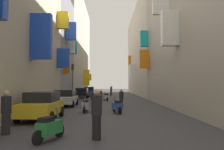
# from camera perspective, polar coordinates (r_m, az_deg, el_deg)

# --- Properties ---
(ground_plane) EXTENTS (140.00, 140.00, 0.00)m
(ground_plane) POSITION_cam_1_polar(r_m,az_deg,el_deg) (32.21, -0.83, -5.71)
(ground_plane) COLOR #38383D
(building_left_mid_b) EXTENTS (7.26, 9.43, 12.97)m
(building_left_mid_b) POSITION_cam_1_polar(r_m,az_deg,el_deg) (31.24, -15.73, 6.20)
(building_left_mid_b) COLOR gray
(building_left_mid_b) RESTS_ON ground
(building_left_mid_c) EXTENTS (7.18, 27.59, 18.80)m
(building_left_mid_c) POSITION_cam_1_polar(r_m,az_deg,el_deg) (49.59, -10.11, 6.44)
(building_left_mid_c) COLOR #B2A899
(building_left_mid_c) RESTS_ON ground
(building_right_mid_a) EXTENTS (7.17, 3.34, 14.79)m
(building_right_mid_a) POSITION_cam_1_polar(r_m,az_deg,el_deg) (31.13, 14.16, 7.89)
(building_right_mid_a) COLOR #9E9384
(building_right_mid_a) RESTS_ON ground
(building_right_mid_b) EXTENTS (6.79, 30.86, 16.52)m
(building_right_mid_b) POSITION_cam_1_polar(r_m,az_deg,el_deg) (47.80, 8.90, 5.38)
(building_right_mid_b) COLOR #BCB29E
(building_right_mid_b) RESTS_ON ground
(parked_car_black) EXTENTS (1.95, 4.07, 1.45)m
(parked_car_black) POSITION_cam_1_polar(r_m,az_deg,el_deg) (34.59, -7.15, -4.19)
(parked_car_black) COLOR black
(parked_car_black) RESTS_ON ground
(parked_car_silver) EXTENTS (1.98, 4.18, 1.45)m
(parked_car_silver) POSITION_cam_1_polar(r_m,az_deg,el_deg) (22.27, -10.97, -5.27)
(parked_car_silver) COLOR #B7B7BC
(parked_car_silver) RESTS_ON ground
(parked_car_blue) EXTENTS (1.99, 4.43, 1.52)m
(parked_car_blue) POSITION_cam_1_polar(r_m,az_deg,el_deg) (43.93, -5.36, -3.73)
(parked_car_blue) COLOR navy
(parked_car_blue) RESTS_ON ground
(parked_car_yellow) EXTENTS (1.90, 4.11, 1.54)m
(parked_car_yellow) POSITION_cam_1_polar(r_m,az_deg,el_deg) (14.22, -16.21, -6.83)
(parked_car_yellow) COLOR gold
(parked_car_yellow) RESTS_ON ground
(scooter_green) EXTENTS (0.78, 1.69, 1.13)m
(scooter_green) POSITION_cam_1_polar(r_m,az_deg,el_deg) (8.84, -14.59, -11.93)
(scooter_green) COLOR #287F3D
(scooter_green) RESTS_ON ground
(scooter_blue) EXTENTS (0.71, 1.92, 1.13)m
(scooter_blue) POSITION_cam_1_polar(r_m,az_deg,el_deg) (16.63, 1.17, -7.39)
(scooter_blue) COLOR #2D4CAD
(scooter_blue) RESTS_ON ground
(scooter_white) EXTENTS (0.70, 1.77, 1.13)m
(scooter_white) POSITION_cam_1_polar(r_m,az_deg,el_deg) (28.68, -1.45, -5.21)
(scooter_white) COLOR silver
(scooter_white) RESTS_ON ground
(scooter_black) EXTENTS (0.77, 1.84, 1.13)m
(scooter_black) POSITION_cam_1_polar(r_m,az_deg,el_deg) (32.98, -4.38, -4.81)
(scooter_black) COLOR black
(scooter_black) RESTS_ON ground
(scooter_red) EXTENTS (0.47, 1.81, 1.13)m
(scooter_red) POSITION_cam_1_polar(r_m,az_deg,el_deg) (41.46, -2.59, -4.28)
(scooter_red) COLOR red
(scooter_red) RESTS_ON ground
(scooter_silver) EXTENTS (0.47, 1.83, 1.13)m
(scooter_silver) POSITION_cam_1_polar(r_m,az_deg,el_deg) (17.16, -6.27, -7.22)
(scooter_silver) COLOR #ADADB2
(scooter_silver) RESTS_ON ground
(pedestrian_crossing) EXTENTS (0.48, 0.48, 1.73)m
(pedestrian_crossing) POSITION_cam_1_polar(r_m,az_deg,el_deg) (41.86, -0.20, -3.72)
(pedestrian_crossing) COLOR #303030
(pedestrian_crossing) RESTS_ON ground
(pedestrian_near_left) EXTENTS (0.52, 0.52, 1.56)m
(pedestrian_near_left) POSITION_cam_1_polar(r_m,az_deg,el_deg) (20.57, 2.21, -5.54)
(pedestrian_near_left) COLOR #323232
(pedestrian_near_left) RESTS_ON ground
(pedestrian_near_right) EXTENTS (0.41, 0.41, 1.80)m
(pedestrian_near_right) POSITION_cam_1_polar(r_m,az_deg,el_deg) (8.71, -3.66, -9.22)
(pedestrian_near_right) COLOR black
(pedestrian_near_right) RESTS_ON ground
(pedestrian_mid_street) EXTENTS (0.41, 0.41, 1.73)m
(pedestrian_mid_street) POSITION_cam_1_polar(r_m,az_deg,el_deg) (10.42, -23.71, -8.10)
(pedestrian_mid_street) COLOR black
(pedestrian_mid_street) RESTS_ON ground
(traffic_light_near_corner) EXTENTS (0.26, 0.34, 4.56)m
(traffic_light_near_corner) POSITION_cam_1_polar(r_m,az_deg,el_deg) (31.24, -9.28, -0.12)
(traffic_light_near_corner) COLOR #2D2D2D
(traffic_light_near_corner) RESTS_ON ground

